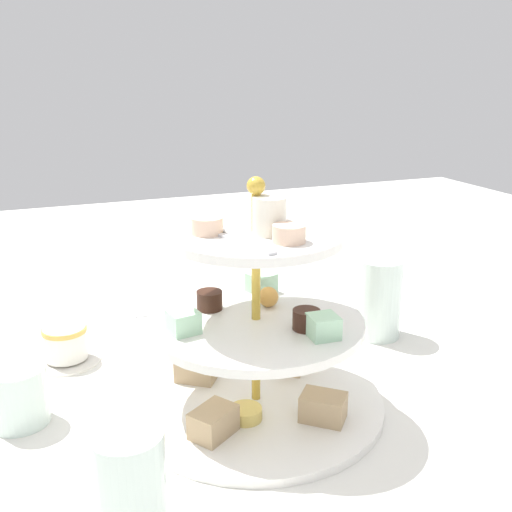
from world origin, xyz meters
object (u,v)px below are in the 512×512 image
(water_glass_short_left, at_px, (18,396))
(tiered_serving_stand, at_px, (256,341))
(water_glass_mid_back, at_px, (130,491))
(water_glass_tall_right, at_px, (378,298))
(teacup_with_saucer, at_px, (66,345))
(butter_knife_right, at_px, (188,308))

(water_glass_short_left, bearing_deg, tiered_serving_stand, 76.01)
(water_glass_short_left, height_order, water_glass_mid_back, water_glass_mid_back)
(tiered_serving_stand, bearing_deg, water_glass_tall_right, 116.30)
(water_glass_tall_right, distance_m, teacup_with_saucer, 0.45)
(tiered_serving_stand, xyz_separation_m, water_glass_mid_back, (0.16, -0.17, -0.03))
(teacup_with_saucer, bearing_deg, water_glass_mid_back, 3.76)
(tiered_serving_stand, height_order, butter_knife_right, tiered_serving_stand)
(tiered_serving_stand, bearing_deg, butter_knife_right, 179.25)
(tiered_serving_stand, relative_size, water_glass_tall_right, 2.51)
(tiered_serving_stand, relative_size, water_glass_short_left, 4.42)
(water_glass_short_left, distance_m, butter_knife_right, 0.37)
(teacup_with_saucer, distance_m, butter_knife_right, 0.24)
(tiered_serving_stand, xyz_separation_m, teacup_with_saucer, (-0.20, -0.20, -0.06))
(water_glass_tall_right, bearing_deg, tiered_serving_stand, -63.70)
(water_glass_tall_right, relative_size, butter_knife_right, 0.70)
(teacup_with_saucer, xyz_separation_m, butter_knife_right, (-0.12, 0.20, -0.02))
(teacup_with_saucer, relative_size, water_glass_mid_back, 0.84)
(butter_knife_right, relative_size, water_glass_mid_back, 1.58)
(teacup_with_saucer, bearing_deg, water_glass_tall_right, 79.64)
(water_glass_tall_right, relative_size, water_glass_mid_back, 1.10)
(water_glass_tall_right, bearing_deg, butter_knife_right, -130.25)
(water_glass_short_left, relative_size, butter_knife_right, 0.40)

